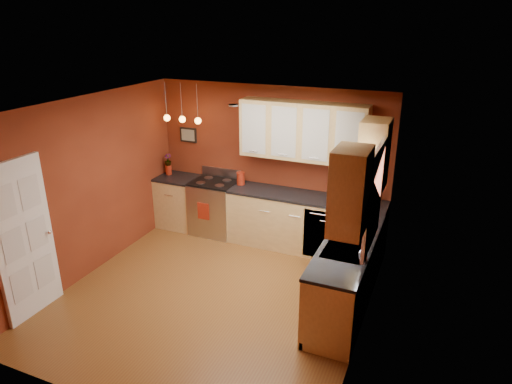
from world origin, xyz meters
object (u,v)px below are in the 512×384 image
at_px(sink, 346,250).
at_px(red_canister, 241,178).
at_px(coffee_maker, 366,197).
at_px(soap_pump, 363,254).
at_px(gas_range, 215,207).

relative_size(sink, red_canister, 3.26).
relative_size(red_canister, coffee_maker, 0.83).
relative_size(coffee_maker, soap_pump, 1.41).
xyz_separation_m(gas_range, red_canister, (0.47, 0.08, 0.57)).
bearing_deg(red_canister, gas_range, -169.96).
xyz_separation_m(sink, coffee_maker, (-0.04, 1.50, 0.14)).
distance_m(sink, soap_pump, 0.37).
height_order(coffee_maker, soap_pump, coffee_maker).
bearing_deg(sink, soap_pump, -44.51).
distance_m(red_canister, coffee_maker, 2.11).
height_order(sink, red_canister, sink).
distance_m(gas_range, sink, 3.05).
bearing_deg(soap_pump, red_canister, 142.71).
bearing_deg(red_canister, coffee_maker, -2.27).
bearing_deg(sink, gas_range, 150.22).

